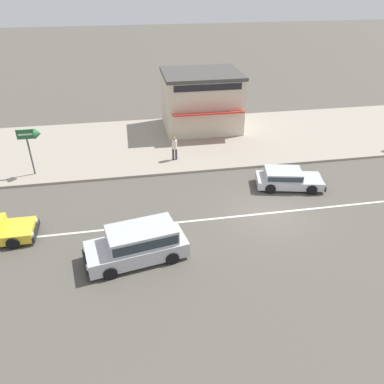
{
  "coord_description": "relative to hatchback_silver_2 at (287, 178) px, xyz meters",
  "views": [
    {
      "loc": [
        -6.91,
        -15.55,
        11.17
      ],
      "look_at": [
        -3.89,
        1.56,
        0.8
      ],
      "focal_mm": 35.0,
      "sensor_mm": 36.0,
      "label": 1
    }
  ],
  "objects": [
    {
      "name": "ground_plane",
      "position": [
        -1.96,
        -2.52,
        -0.59
      ],
      "size": [
        160.0,
        160.0,
        0.0
      ],
      "primitive_type": "plane",
      "color": "#544F47"
    },
    {
      "name": "lane_centre_stripe",
      "position": [
        -1.96,
        -2.52,
        -0.59
      ],
      "size": [
        50.4,
        0.14,
        0.01
      ],
      "primitive_type": "cube",
      "color": "silver",
      "rests_on": "ground"
    },
    {
      "name": "kerb_strip",
      "position": [
        -1.96,
        7.68,
        -0.51
      ],
      "size": [
        68.0,
        10.0,
        0.15
      ],
      "primitive_type": "cube",
      "color": "#9E9384",
      "rests_on": "ground"
    },
    {
      "name": "hatchback_silver_2",
      "position": [
        0.0,
        0.0,
        0.0
      ],
      "size": [
        4.16,
        2.45,
        1.1
      ],
      "color": "#B7BABF",
      "rests_on": "ground"
    },
    {
      "name": "minivan_silver_3",
      "position": [
        -8.92,
        -4.89,
        0.26
      ],
      "size": [
        4.74,
        2.61,
        1.56
      ],
      "color": "#B7BABF",
      "rests_on": "ground"
    },
    {
      "name": "arrow_signboard",
      "position": [
        -14.46,
        3.99,
        2.05
      ],
      "size": [
        1.4,
        0.65,
        2.97
      ],
      "color": "#4C4C51",
      "rests_on": "kerb_strip"
    },
    {
      "name": "pedestrian_near_clock",
      "position": [
        -6.06,
        4.54,
        0.49
      ],
      "size": [
        0.34,
        0.34,
        1.61
      ],
      "color": "#333338",
      "rests_on": "kerb_strip"
    },
    {
      "name": "shopfront_corner_warung",
      "position": [
        -3.16,
        10.14,
        1.75
      ],
      "size": [
        5.88,
        5.63,
        4.37
      ],
      "color": "beige",
      "rests_on": "kerb_strip"
    }
  ]
}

